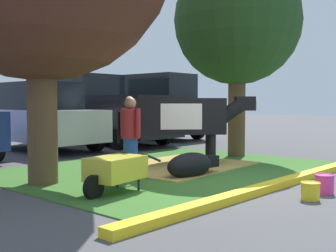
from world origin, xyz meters
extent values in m
plane|color=#4C4C4F|center=(0.00, 0.00, 0.00)|extent=(80.00, 80.00, 0.00)
cube|color=#386B28|center=(0.53, 1.88, 0.01)|extent=(6.84, 5.15, 0.02)
cube|color=yellow|center=(0.53, -0.84, 0.06)|extent=(8.04, 0.24, 0.12)
cube|color=tan|center=(0.85, 1.90, 0.03)|extent=(3.32, 2.56, 0.04)
cylinder|color=brown|center=(-2.24, 2.34, 1.25)|extent=(0.51, 0.51, 2.49)
cylinder|color=brown|center=(3.29, 1.97, 1.20)|extent=(0.45, 0.45, 2.39)
sphere|color=#23471E|center=(3.29, 1.97, 3.55)|extent=(3.30, 3.30, 3.30)
cube|color=black|center=(0.90, 2.10, 1.12)|extent=(2.17, 2.06, 0.80)
cube|color=white|center=(1.01, 1.99, 1.12)|extent=(1.15, 1.14, 0.56)
cylinder|color=black|center=(1.88, 1.20, 1.22)|extent=(0.68, 0.66, 0.58)
cube|color=black|center=(2.12, 0.99, 1.40)|extent=(0.50, 0.49, 0.32)
cube|color=white|center=(2.27, 0.85, 1.36)|extent=(0.22, 0.23, 0.20)
cylinder|color=black|center=(1.70, 1.70, 0.36)|extent=(0.14, 0.14, 0.72)
cylinder|color=black|center=(1.37, 1.33, 0.36)|extent=(0.14, 0.14, 0.72)
cylinder|color=black|center=(0.42, 2.86, 0.36)|extent=(0.14, 0.14, 0.72)
cylinder|color=black|center=(0.09, 2.49, 0.36)|extent=(0.14, 0.14, 0.72)
cylinder|color=black|center=(0.01, 2.90, 0.87)|extent=(0.06, 0.06, 0.70)
ellipsoid|color=black|center=(-0.02, 0.85, 0.24)|extent=(1.14, 0.57, 0.48)
cube|color=black|center=(0.58, 0.80, 0.26)|extent=(0.30, 0.22, 0.22)
cube|color=silver|center=(0.70, 0.79, 0.26)|extent=(0.07, 0.10, 0.16)
cylinder|color=black|center=(0.34, 1.00, 0.06)|extent=(0.36, 0.13, 0.10)
cylinder|color=maroon|center=(0.84, 3.45, 0.40)|extent=(0.26, 0.26, 0.81)
cylinder|color=#23478C|center=(0.84, 3.45, 1.08)|extent=(0.34, 0.34, 0.55)
sphere|color=tan|center=(0.84, 3.45, 1.47)|extent=(0.22, 0.22, 0.22)
cylinder|color=#23478C|center=(1.06, 3.49, 1.11)|extent=(0.09, 0.09, 0.53)
cylinder|color=#23478C|center=(0.63, 3.41, 1.11)|extent=(0.09, 0.09, 0.53)
cylinder|color=#23478C|center=(-1.00, 1.44, 0.39)|extent=(0.26, 0.26, 0.78)
cylinder|color=maroon|center=(-1.00, 1.44, 1.04)|extent=(0.34, 0.34, 0.53)
sphere|color=#8C664C|center=(-1.00, 1.44, 1.42)|extent=(0.21, 0.21, 0.21)
cylinder|color=maroon|center=(-0.98, 1.66, 1.07)|extent=(0.09, 0.09, 0.51)
cylinder|color=maroon|center=(-1.02, 1.22, 1.07)|extent=(0.09, 0.09, 0.51)
cube|color=gold|center=(-1.90, 0.82, 0.40)|extent=(0.98, 0.73, 0.36)
cylinder|color=black|center=(-2.39, 0.74, 0.18)|extent=(0.37, 0.15, 0.36)
cylinder|color=black|center=(-1.57, 0.65, 0.12)|extent=(0.04, 0.04, 0.24)
cylinder|color=black|center=(-1.63, 1.08, 0.12)|extent=(0.04, 0.04, 0.24)
cylinder|color=black|center=(-1.22, 0.70, 0.52)|extent=(0.53, 0.12, 0.23)
cylinder|color=black|center=(-1.29, 1.14, 0.52)|extent=(0.53, 0.12, 0.23)
cylinder|color=yellow|center=(-0.29, -1.64, 0.12)|extent=(0.27, 0.27, 0.25)
torus|color=yellow|center=(-0.29, -1.64, 0.25)|extent=(0.29, 0.29, 0.02)
cylinder|color=#EA3893|center=(0.28, -1.61, 0.14)|extent=(0.29, 0.29, 0.29)
torus|color=#EA3893|center=(0.28, -1.61, 0.29)|extent=(0.31, 0.31, 0.02)
cube|color=silver|center=(0.65, 7.12, 0.77)|extent=(1.83, 4.41, 0.90)
cube|color=black|center=(0.65, 7.12, 1.62)|extent=(1.60, 2.21, 0.80)
cylinder|color=black|center=(1.54, 8.56, 0.32)|extent=(0.22, 0.64, 0.64)
cylinder|color=black|center=(-0.24, 5.69, 0.32)|extent=(0.22, 0.64, 0.64)
cylinder|color=black|center=(1.56, 5.70, 0.32)|extent=(0.22, 0.64, 0.64)
cube|color=black|center=(3.26, 7.24, 0.87)|extent=(2.04, 5.42, 1.10)
cube|color=black|center=(3.26, 8.19, 1.92)|extent=(1.85, 1.81, 1.00)
cube|color=black|center=(3.27, 6.03, 1.54)|extent=(1.92, 2.71, 0.24)
cylinder|color=black|center=(2.25, 8.99, 0.32)|extent=(0.22, 0.64, 0.64)
cylinder|color=black|center=(4.25, 9.01, 0.32)|extent=(0.22, 0.64, 0.64)
cylinder|color=black|center=(2.28, 5.48, 0.32)|extent=(0.22, 0.64, 0.64)
cylinder|color=black|center=(4.28, 5.50, 0.32)|extent=(0.22, 0.64, 0.64)
cube|color=black|center=(5.95, 7.60, 0.92)|extent=(1.94, 4.61, 1.20)
cube|color=black|center=(5.95, 7.60, 2.02)|extent=(1.70, 3.21, 1.00)
cylinder|color=black|center=(4.99, 9.09, 0.32)|extent=(0.22, 0.64, 0.64)
cylinder|color=black|center=(6.89, 9.10, 0.32)|extent=(0.22, 0.64, 0.64)
cylinder|color=black|center=(5.01, 6.10, 0.32)|extent=(0.22, 0.64, 0.64)
cylinder|color=black|center=(6.91, 6.11, 0.32)|extent=(0.22, 0.64, 0.64)
camera|label=1|loc=(-6.32, -4.26, 1.42)|focal=46.07mm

